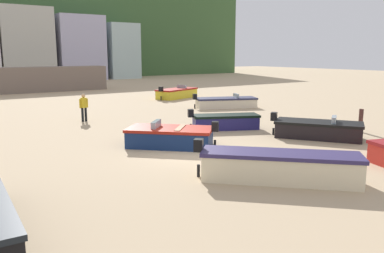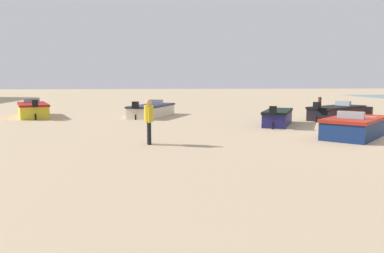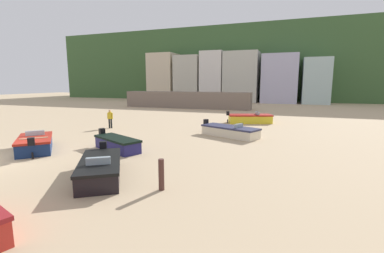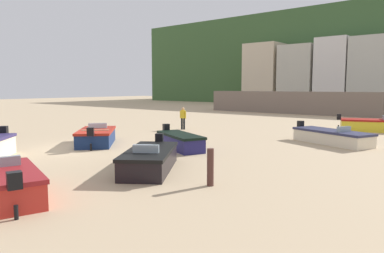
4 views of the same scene
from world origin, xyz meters
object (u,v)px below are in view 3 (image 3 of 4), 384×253
at_px(boat_navy_1, 117,144).
at_px(boat_black_7, 100,168).
at_px(boat_navy_0, 35,144).
at_px(boat_yellow_6, 250,119).
at_px(beach_walker_distant, 110,117).
at_px(mooring_post_near_water, 161,175).
at_px(boat_cream_4, 230,131).

relative_size(boat_navy_1, boat_black_7, 0.90).
bearing_deg(boat_navy_0, boat_yellow_6, 11.01).
xyz_separation_m(boat_yellow_6, boat_black_7, (-3.57, -18.04, -0.03)).
xyz_separation_m(boat_navy_0, boat_black_7, (6.58, -2.46, -0.01)).
relative_size(boat_black_7, beach_walker_distant, 2.54).
distance_m(boat_yellow_6, mooring_post_near_water, 18.33).
xyz_separation_m(boat_yellow_6, beach_walker_distant, (-11.03, -7.38, 0.52)).
distance_m(boat_navy_1, mooring_post_near_water, 6.80).
height_order(boat_cream_4, boat_yellow_6, boat_yellow_6).
xyz_separation_m(boat_cream_4, mooring_post_near_water, (-0.19, -10.92, 0.20)).
height_order(mooring_post_near_water, beach_walker_distant, beach_walker_distant).
relative_size(boat_navy_1, mooring_post_near_water, 3.15).
bearing_deg(beach_walker_distant, boat_yellow_6, -151.02).
distance_m(boat_cream_4, mooring_post_near_water, 10.93).
distance_m(boat_yellow_6, boat_black_7, 18.39).
bearing_deg(boat_navy_1, beach_walker_distant, -115.49).
bearing_deg(boat_navy_1, boat_black_7, 52.54).
bearing_deg(mooring_post_near_water, boat_yellow_6, 88.06).
height_order(boat_navy_1, mooring_post_near_water, mooring_post_near_water).
height_order(boat_navy_0, mooring_post_near_water, mooring_post_near_water).
relative_size(boat_cream_4, beach_walker_distant, 2.88).
height_order(boat_navy_0, boat_black_7, boat_navy_0).
relative_size(boat_navy_0, boat_navy_1, 1.03).
distance_m(boat_navy_1, boat_yellow_6, 14.99).
bearing_deg(beach_walker_distant, mooring_post_near_water, 128.78).
bearing_deg(boat_navy_0, mooring_post_near_water, -61.96).
relative_size(boat_navy_0, boat_yellow_6, 0.84).
xyz_separation_m(boat_navy_1, mooring_post_near_water, (5.12, -4.48, 0.19)).
bearing_deg(boat_cream_4, boat_black_7, 6.86).
xyz_separation_m(mooring_post_near_water, beach_walker_distant, (-10.41, 10.95, 0.37)).
xyz_separation_m(boat_navy_1, boat_black_7, (2.17, -4.20, 0.01)).
relative_size(boat_navy_0, mooring_post_near_water, 3.24).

